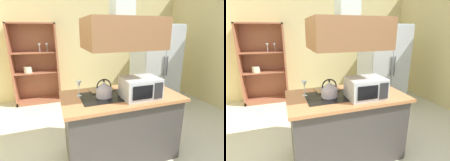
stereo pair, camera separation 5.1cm
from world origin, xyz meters
TOP-DOWN VIEW (x-y plane):
  - wall_back at (0.00, 3.00)m, footprint 6.00×0.12m
  - kitchen_island at (0.25, 0.33)m, footprint 1.54×0.85m
  - range_hood at (0.25, 0.33)m, footprint 0.90×0.70m
  - refrigerator at (1.62, 1.66)m, footprint 0.90×0.78m
  - dish_cabinet at (-0.93, 2.78)m, footprint 1.01×0.40m
  - kettle at (0.02, 0.33)m, footprint 0.21×0.21m
  - cutting_board at (0.05, 0.60)m, footprint 0.37×0.28m
  - microwave at (0.44, 0.15)m, footprint 0.46×0.35m
  - wine_glass_on_counter at (-0.28, 0.46)m, footprint 0.08×0.08m
  - fruit_bowl at (0.62, 0.57)m, footprint 0.23×0.23m

SIDE VIEW (x-z plane):
  - kitchen_island at x=0.25m, z-range 0.00..0.90m
  - dish_cabinet at x=-0.93m, z-range -0.11..1.78m
  - cutting_board at x=0.05m, z-range 0.90..0.92m
  - refrigerator at x=1.62m, z-range 0.00..1.84m
  - fruit_bowl at x=0.62m, z-range 0.88..1.02m
  - kettle at x=0.02m, z-range 0.88..1.12m
  - microwave at x=0.44m, z-range 0.90..1.16m
  - wine_glass_on_counter at x=-0.28m, z-range 0.95..1.16m
  - wall_back at x=0.00m, z-range 0.00..2.70m
  - range_hood at x=0.25m, z-range 1.19..2.39m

